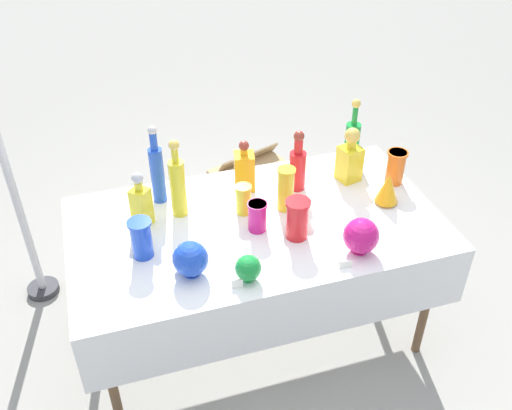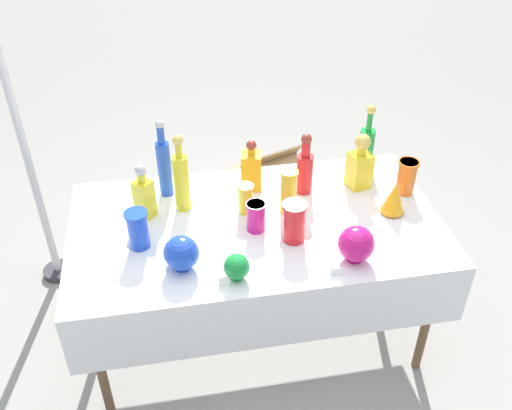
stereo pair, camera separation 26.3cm
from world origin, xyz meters
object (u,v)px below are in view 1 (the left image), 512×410
object	(u,v)px
square_decanter_0	(141,203)
square_decanter_1	(244,169)
slender_vase_0	(297,218)
slender_vase_2	(396,166)
tall_bottle_3	(298,166)
tall_bottle_2	(352,138)
square_decanter_2	(350,158)
slender_vase_4	(286,188)
cardboard_box_behind_left	(254,191)
slender_vase_3	(141,238)
round_bowl_1	(361,236)
slender_vase_1	(257,215)
round_bowl_2	(248,268)
fluted_vase_0	(388,188)
tall_bottle_0	(178,184)
tall_bottle_1	(157,171)
slender_vase_5	(243,198)
round_bowl_0	(191,259)

from	to	relation	value
square_decanter_0	square_decanter_1	bearing A→B (deg)	15.51
slender_vase_0	slender_vase_2	bearing A→B (deg)	22.69
tall_bottle_3	slender_vase_2	distance (m)	0.51
tall_bottle_2	square_decanter_2	distance (m)	0.20
tall_bottle_3	square_decanter_2	size ratio (longest dim) A/B	1.10
tall_bottle_2	slender_vase_4	xyz separation A→B (m)	(-0.50, -0.32, -0.01)
slender_vase_0	cardboard_box_behind_left	xyz separation A→B (m)	(0.17, 1.22, -0.69)
square_decanter_1	slender_vase_3	world-z (taller)	square_decanter_1
round_bowl_1	cardboard_box_behind_left	xyz separation A→B (m)	(-0.06, 1.40, -0.68)
slender_vase_1	round_bowl_2	bearing A→B (deg)	-113.80
square_decanter_0	fluted_vase_0	size ratio (longest dim) A/B	1.72
tall_bottle_0	slender_vase_3	bearing A→B (deg)	-130.05
tall_bottle_2	slender_vase_3	distance (m)	1.29
tall_bottle_0	tall_bottle_1	world-z (taller)	tall_bottle_1
round_bowl_1	cardboard_box_behind_left	world-z (taller)	round_bowl_1
tall_bottle_1	cardboard_box_behind_left	distance (m)	1.29
slender_vase_1	slender_vase_5	bearing A→B (deg)	99.60
tall_bottle_0	fluted_vase_0	size ratio (longest dim) A/B	2.44
square_decanter_2	round_bowl_1	size ratio (longest dim) A/B	1.79
round_bowl_1	slender_vase_1	bearing A→B (deg)	143.74
tall_bottle_1	round_bowl_2	world-z (taller)	tall_bottle_1
round_bowl_1	fluted_vase_0	bearing A→B (deg)	45.86
tall_bottle_1	cardboard_box_behind_left	xyz separation A→B (m)	(0.72, 0.75, -0.76)
slender_vase_0	slender_vase_1	bearing A→B (deg)	146.37
tall_bottle_2	slender_vase_2	distance (m)	0.30
slender_vase_4	cardboard_box_behind_left	distance (m)	1.24
slender_vase_0	slender_vase_1	size ratio (longest dim) A/B	1.34
slender_vase_5	square_decanter_2	bearing A→B (deg)	11.06
slender_vase_3	tall_bottle_1	bearing A→B (deg)	70.37
round_bowl_1	round_bowl_2	size ratio (longest dim) A/B	1.40
slender_vase_5	round_bowl_0	size ratio (longest dim) A/B	0.96
slender_vase_4	round_bowl_0	bearing A→B (deg)	-148.95
slender_vase_3	fluted_vase_0	xyz separation A→B (m)	(1.20, 0.04, -0.01)
tall_bottle_0	slender_vase_0	bearing A→B (deg)	-34.94
tall_bottle_2	cardboard_box_behind_left	bearing A→B (deg)	117.16
square_decanter_0	slender_vase_3	distance (m)	0.23
slender_vase_5	round_bowl_0	bearing A→B (deg)	-133.39
round_bowl_0	slender_vase_5	bearing A→B (deg)	46.61
tall_bottle_0	fluted_vase_0	xyz separation A→B (m)	(0.99, -0.22, -0.08)
tall_bottle_1	round_bowl_0	world-z (taller)	tall_bottle_1
tall_bottle_1	round_bowl_1	xyz separation A→B (m)	(0.78, -0.65, -0.09)
slender_vase_0	square_decanter_1	bearing A→B (deg)	104.48
round_bowl_2	slender_vase_4	bearing A→B (deg)	53.41
slender_vase_4	slender_vase_5	distance (m)	0.21
slender_vase_1	round_bowl_1	xyz separation A→B (m)	(0.38, -0.28, 0.01)
tall_bottle_1	square_decanter_0	distance (m)	0.21
tall_bottle_1	square_decanter_1	bearing A→B (deg)	-2.63
square_decanter_1	square_decanter_2	size ratio (longest dim) A/B	0.91
fluted_vase_0	slender_vase_4	bearing A→B (deg)	167.98
slender_vase_0	fluted_vase_0	size ratio (longest dim) A/B	1.19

